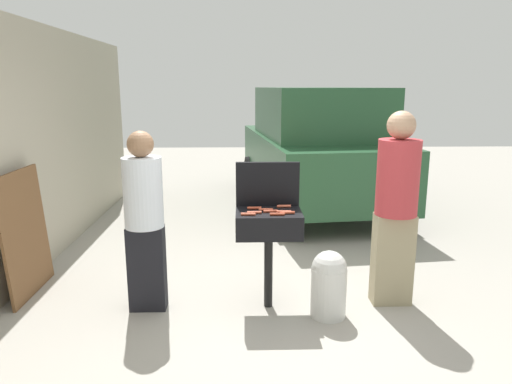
{
  "coord_description": "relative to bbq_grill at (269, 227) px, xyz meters",
  "views": [
    {
      "loc": [
        -0.28,
        -4.0,
        2.05
      ],
      "look_at": [
        -0.15,
        0.63,
        1.0
      ],
      "focal_mm": 33.03,
      "sensor_mm": 36.0,
      "label": 1
    }
  ],
  "objects": [
    {
      "name": "hot_dog_5",
      "position": [
        0.07,
        -0.14,
        0.16
      ],
      "size": [
        0.13,
        0.03,
        0.03
      ],
      "primitive_type": "cylinder",
      "rotation": [
        0.0,
        1.57,
        -0.02
      ],
      "color": "#AD4228",
      "rests_on": "bbq_grill"
    },
    {
      "name": "person_right",
      "position": [
        1.18,
        0.05,
        0.21
      ],
      "size": [
        0.38,
        0.38,
        1.83
      ],
      "rotation": [
        0.0,
        0.0,
        3.09
      ],
      "color": "gray",
      "rests_on": "ground"
    },
    {
      "name": "hot_dog_4",
      "position": [
        -0.03,
        0.02,
        0.16
      ],
      "size": [
        0.13,
        0.03,
        0.03
      ],
      "primitive_type": "cylinder",
      "rotation": [
        0.0,
        1.57,
        -0.04
      ],
      "color": "#B74C33",
      "rests_on": "bbq_grill"
    },
    {
      "name": "hot_dog_8",
      "position": [
        -0.13,
        -0.08,
        0.16
      ],
      "size": [
        0.13,
        0.03,
        0.03
      ],
      "primitive_type": "cylinder",
      "rotation": [
        0.0,
        1.57,
        0.02
      ],
      "color": "#C6593D",
      "rests_on": "bbq_grill"
    },
    {
      "name": "hot_dog_6",
      "position": [
        0.15,
        0.14,
        0.16
      ],
      "size": [
        0.13,
        0.03,
        0.03
      ],
      "primitive_type": "cylinder",
      "rotation": [
        0.0,
        1.57,
        0.06
      ],
      "color": "#C6593D",
      "rests_on": "bbq_grill"
    },
    {
      "name": "hot_dog_1",
      "position": [
        -0.13,
        0.08,
        0.16
      ],
      "size": [
        0.13,
        0.03,
        0.03
      ],
      "primitive_type": "cylinder",
      "rotation": [
        0.0,
        1.57,
        0.04
      ],
      "color": "#AD4228",
      "rests_on": "bbq_grill"
    },
    {
      "name": "hot_dog_0",
      "position": [
        -0.19,
        -0.13,
        0.16
      ],
      "size": [
        0.13,
        0.03,
        0.03
      ],
      "primitive_type": "cylinder",
      "rotation": [
        0.0,
        1.57,
        -0.07
      ],
      "color": "#C6593D",
      "rests_on": "bbq_grill"
    },
    {
      "name": "ground_plane",
      "position": [
        0.05,
        -0.13,
        -0.79
      ],
      "size": [
        24.0,
        24.0,
        0.0
      ],
      "primitive_type": "plane",
      "color": "#9E998E"
    },
    {
      "name": "house_wall_side",
      "position": [
        -2.64,
        0.87,
        0.59
      ],
      "size": [
        0.24,
        8.0,
        2.75
      ],
      "primitive_type": "cube",
      "color": "#B2A893",
      "rests_on": "ground"
    },
    {
      "name": "propane_tank",
      "position": [
        0.53,
        -0.21,
        -0.47
      ],
      "size": [
        0.32,
        0.32,
        0.62
      ],
      "color": "silver",
      "rests_on": "ground"
    },
    {
      "name": "person_left",
      "position": [
        -1.13,
        -0.02,
        0.12
      ],
      "size": [
        0.35,
        0.35,
        1.67
      ],
      "rotation": [
        0.0,
        0.0,
        0.12
      ],
      "color": "black",
      "rests_on": "ground"
    },
    {
      "name": "grill_lid_open",
      "position": [
        0.0,
        0.22,
        0.35
      ],
      "size": [
        0.6,
        0.05,
        0.42
      ],
      "primitive_type": "cube",
      "color": "black",
      "rests_on": "bbq_grill"
    },
    {
      "name": "bbq_grill",
      "position": [
        0.0,
        0.0,
        0.0
      ],
      "size": [
        0.6,
        0.44,
        0.93
      ],
      "color": "black",
      "rests_on": "ground"
    },
    {
      "name": "parked_minivan",
      "position": [
        1.01,
        3.86,
        0.24
      ],
      "size": [
        2.43,
        4.59,
        2.02
      ],
      "rotation": [
        0.0,
        0.0,
        3.25
      ],
      "color": "#234C2D",
      "rests_on": "ground"
    },
    {
      "name": "hot_dog_3",
      "position": [
        0.13,
        -0.06,
        0.16
      ],
      "size": [
        0.13,
        0.03,
        0.03
      ],
      "primitive_type": "cylinder",
      "rotation": [
        0.0,
        1.57,
        -0.04
      ],
      "color": "#C6593D",
      "rests_on": "bbq_grill"
    },
    {
      "name": "leaning_board",
      "position": [
        -2.39,
        0.36,
        -0.16
      ],
      "size": [
        0.11,
        0.9,
        1.25
      ],
      "primitive_type": "cube",
      "rotation": [
        0.0,
        -0.06,
        0.0
      ],
      "color": "brown",
      "rests_on": "ground"
    },
    {
      "name": "hot_dog_7",
      "position": [
        0.16,
        -0.1,
        0.16
      ],
      "size": [
        0.13,
        0.04,
        0.03
      ],
      "primitive_type": "cylinder",
      "rotation": [
        0.0,
        1.57,
        0.11
      ],
      "color": "#AD4228",
      "rests_on": "bbq_grill"
    },
    {
      "name": "hot_dog_2",
      "position": [
        0.01,
        -0.04,
        0.16
      ],
      "size": [
        0.13,
        0.04,
        0.03
      ],
      "primitive_type": "cylinder",
      "rotation": [
        0.0,
        1.57,
        0.1
      ],
      "color": "#B74C33",
      "rests_on": "bbq_grill"
    }
  ]
}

